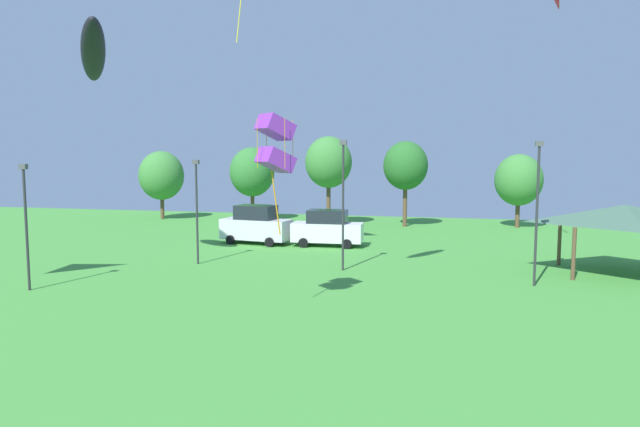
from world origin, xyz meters
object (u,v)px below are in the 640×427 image
treeline_tree_3 (406,166)px  parked_car_leftmost (256,225)px  kite_flying_5 (93,51)px  treeline_tree_0 (161,176)px  light_post_2 (343,198)px  parked_car_second_from_left (327,228)px  light_post_1 (197,205)px  treeline_tree_2 (329,162)px  treeline_tree_4 (519,180)px  light_post_3 (26,219)px  light_post_0 (537,206)px  kite_flying_2 (275,144)px  park_pavilion (625,215)px  treeline_tree_1 (252,172)px

treeline_tree_3 → parked_car_leftmost: bearing=-127.3°
kite_flying_5 → treeline_tree_0: kite_flying_5 is taller
light_post_2 → parked_car_second_from_left: bearing=108.3°
light_post_1 → treeline_tree_2: size_ratio=0.76×
parked_car_second_from_left → treeline_tree_4: size_ratio=0.77×
parked_car_leftmost → light_post_3: (-5.39, -15.28, 1.95)m
light_post_0 → treeline_tree_4: 22.70m
parked_car_second_from_left → light_post_3: (-10.42, -15.37, 2.05)m
parked_car_second_from_left → treeline_tree_3: 13.25m
light_post_3 → light_post_2: bearing=30.6°
kite_flying_5 → kite_flying_2: bearing=-27.3°
light_post_3 → treeline_tree_3: bearing=61.9°
light_post_2 → treeline_tree_4: (10.93, 21.11, 0.17)m
kite_flying_2 → park_pavilion: (15.09, 10.87, -3.44)m
parked_car_leftmost → treeline_tree_3: size_ratio=0.69×
light_post_2 → treeline_tree_3: bearing=85.3°
park_pavilion → treeline_tree_3: (-12.55, 17.41, 2.11)m
treeline_tree_0 → treeline_tree_3: bearing=-1.1°
treeline_tree_2 → treeline_tree_4: treeline_tree_2 is taller
kite_flying_2 → treeline_tree_3: size_ratio=0.63×
parked_car_leftmost → light_post_1: 8.00m
kite_flying_2 → kite_flying_5: 14.22m
kite_flying_5 → treeline_tree_1: kite_flying_5 is taller
kite_flying_5 → light_post_2: bearing=11.2°
light_post_0 → treeline_tree_1: 31.39m
light_post_2 → kite_flying_2: bearing=-96.2°
light_post_2 → treeline_tree_0: size_ratio=1.06×
treeline_tree_0 → treeline_tree_1: treeline_tree_1 is taller
parked_car_leftmost → treeline_tree_2: 12.33m
parked_car_second_from_left → treeline_tree_1: (-10.08, 13.11, 3.33)m
parked_car_second_from_left → light_post_2: light_post_2 is taller
parked_car_second_from_left → light_post_1: (-5.74, -7.80, 2.11)m
light_post_2 → treeline_tree_0: bearing=137.0°
light_post_0 → parked_car_leftmost: bearing=151.8°
park_pavilion → light_post_3: (-27.13, -9.90, 0.17)m
park_pavilion → light_post_3: size_ratio=1.23×
parked_car_second_from_left → treeline_tree_3: (4.15, 11.94, 3.98)m
light_post_0 → treeline_tree_1: bearing=134.6°
kite_flying_2 → treeline_tree_2: 27.85m
parked_car_leftmost → treeline_tree_3: 15.63m
kite_flying_5 → light_post_2: 15.10m
light_post_0 → light_post_3: light_post_0 is taller
light_post_3 → treeline_tree_1: treeline_tree_1 is taller
light_post_0 → treeline_tree_3: size_ratio=0.92×
treeline_tree_3 → light_post_3: bearing=-118.1°
treeline_tree_0 → kite_flying_5: bearing=-68.9°
parked_car_leftmost → parked_car_second_from_left: 5.03m
kite_flying_5 → parked_car_leftmost: 15.28m
kite_flying_2 → treeline_tree_0: (-20.58, 28.73, -2.36)m
light_post_2 → light_post_3: light_post_2 is taller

